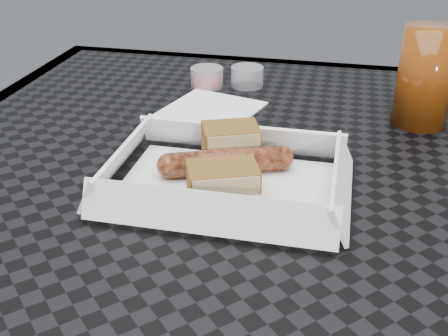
% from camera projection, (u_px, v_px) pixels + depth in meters
% --- Properties ---
extents(patio_table, '(0.80, 0.80, 0.74)m').
position_uv_depth(patio_table, '(240.00, 216.00, 0.68)').
color(patio_table, black).
rests_on(patio_table, ground).
extents(food_tray, '(0.22, 0.15, 0.00)m').
position_uv_depth(food_tray, '(226.00, 187.00, 0.59)').
color(food_tray, white).
rests_on(food_tray, patio_table).
extents(bratwurst, '(0.14, 0.07, 0.03)m').
position_uv_depth(bratwurst, '(226.00, 162.00, 0.61)').
color(bratwurst, brown).
rests_on(bratwurst, food_tray).
extents(bread_near, '(0.07, 0.06, 0.04)m').
position_uv_depth(bread_near, '(231.00, 142.00, 0.64)').
color(bread_near, brown).
rests_on(bread_near, food_tray).
extents(bread_far, '(0.08, 0.07, 0.04)m').
position_uv_depth(bread_far, '(223.00, 182.00, 0.56)').
color(bread_far, brown).
rests_on(bread_far, food_tray).
extents(veg_garnish, '(0.03, 0.03, 0.00)m').
position_uv_depth(veg_garnish, '(273.00, 214.00, 0.54)').
color(veg_garnish, '#DB4709').
rests_on(veg_garnish, food_tray).
extents(napkin, '(0.15, 0.15, 0.00)m').
position_uv_depth(napkin, '(211.00, 109.00, 0.78)').
color(napkin, white).
rests_on(napkin, patio_table).
extents(condiment_cup_sauce, '(0.05, 0.05, 0.03)m').
position_uv_depth(condiment_cup_sauce, '(207.00, 77.00, 0.86)').
color(condiment_cup_sauce, maroon).
rests_on(condiment_cup_sauce, patio_table).
extents(condiment_cup_empty, '(0.05, 0.05, 0.03)m').
position_uv_depth(condiment_cup_empty, '(247.00, 77.00, 0.86)').
color(condiment_cup_empty, silver).
rests_on(condiment_cup_empty, patio_table).
extents(drink_glass, '(0.07, 0.07, 0.13)m').
position_uv_depth(drink_glass, '(426.00, 77.00, 0.71)').
color(drink_glass, '#602908').
rests_on(drink_glass, patio_table).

